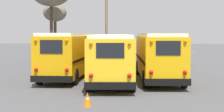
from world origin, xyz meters
The scene contains 8 objects.
ground_plane centered at (0.00, 0.00, 0.00)m, with size 160.00×160.00×0.00m, color #4C4C4F.
school_bus_0 centered at (-3.03, 0.96, 1.69)m, with size 2.76×9.88×3.11m.
school_bus_1 centered at (0.00, -0.96, 1.65)m, with size 2.95×10.73×3.01m.
school_bus_2 centered at (3.03, -0.18, 1.68)m, with size 2.68×9.52×3.09m.
utility_pole centered at (-1.11, 11.67, 4.09)m, with size 1.80×0.27×7.85m.
bare_tree_0 centered at (-7.36, 16.56, 5.33)m, with size 2.68×2.68×6.45m.
fence_line centered at (0.00, 7.72, 0.97)m, with size 14.12×0.06×1.42m.
traffic_cone centered at (-0.64, -8.54, 0.30)m, with size 0.36×0.36×0.61m.
Camera 1 is at (1.06, -22.78, 3.09)m, focal length 55.00 mm.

